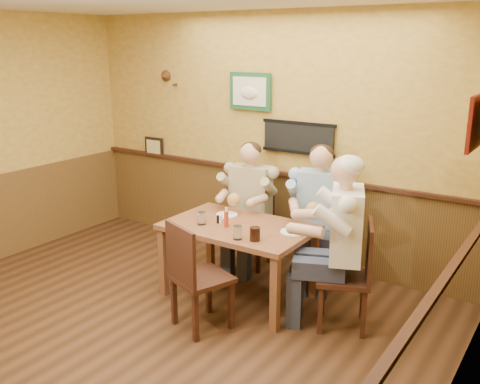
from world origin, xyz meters
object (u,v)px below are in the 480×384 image
object	(u,v)px
dining_table	(239,234)
chair_back_left	(251,228)
diner_tan_shirt	(251,212)
diner_white_elder	(345,253)
diner_blue_polo	(319,221)
water_glass_mid	(238,233)
water_glass_left	(202,218)
chair_near_side	(202,275)
salt_shaker	(220,219)
hot_sauce_bottle	(226,218)
pepper_shaker	(218,219)
cola_tumbler	(255,234)
chair_back_right	(318,239)
chair_right_end	(344,275)

from	to	relation	value
dining_table	chair_back_left	bearing A→B (deg)	113.74
diner_tan_shirt	diner_white_elder	size ratio (longest dim) A/B	0.92
dining_table	diner_blue_polo	xyz separation A→B (m)	(0.49, 0.78, 0.00)
dining_table	water_glass_mid	distance (m)	0.42
diner_tan_shirt	water_glass_mid	xyz separation A→B (m)	(0.52, -1.04, 0.17)
water_glass_left	chair_near_side	bearing A→B (deg)	-52.68
water_glass_mid	salt_shaker	bearing A→B (deg)	144.38
water_glass_mid	hot_sauce_bottle	size ratio (longest dim) A/B	0.71
diner_white_elder	water_glass_left	bearing A→B (deg)	-103.71
chair_back_left	pepper_shaker	distance (m)	0.86
cola_tumbler	chair_back_right	bearing A→B (deg)	83.10
chair_right_end	diner_white_elder	xyz separation A→B (m)	(0.00, 0.00, 0.21)
cola_tumbler	chair_right_end	bearing A→B (deg)	22.26
chair_back_right	chair_near_side	distance (m)	1.52
chair_right_end	diner_blue_polo	world-z (taller)	diner_blue_polo
chair_back_right	cola_tumbler	size ratio (longest dim) A/B	7.44
chair_back_right	hot_sauce_bottle	size ratio (longest dim) A/B	5.26
chair_back_right	salt_shaker	distance (m)	1.12
chair_near_side	hot_sauce_bottle	world-z (taller)	chair_near_side
chair_back_left	chair_right_end	xyz separation A→B (m)	(1.41, -0.69, 0.04)
water_glass_mid	salt_shaker	size ratio (longest dim) A/B	1.49
chair_right_end	salt_shaker	xyz separation A→B (m)	(-1.27, -0.08, 0.30)
chair_right_end	diner_tan_shirt	bearing A→B (deg)	-138.26
dining_table	diner_blue_polo	size ratio (longest dim) A/B	1.06
chair_right_end	hot_sauce_bottle	size ratio (longest dim) A/B	5.57
chair_back_left	cola_tumbler	size ratio (longest dim) A/B	7.22
diner_blue_polo	chair_back_left	bearing A→B (deg)	167.66
chair_back_right	cola_tumbler	xyz separation A→B (m)	(-0.13, -1.06, 0.35)
chair_back_right	hot_sauce_bottle	distance (m)	1.12
dining_table	pepper_shaker	xyz separation A→B (m)	(-0.20, -0.07, 0.13)
cola_tumbler	salt_shaker	bearing A→B (deg)	157.62
dining_table	pepper_shaker	bearing A→B (deg)	-161.47
diner_tan_shirt	diner_blue_polo	size ratio (longest dim) A/B	0.97
diner_blue_polo	salt_shaker	world-z (taller)	diner_blue_polo
dining_table	diner_tan_shirt	world-z (taller)	diner_tan_shirt
chair_back_left	chair_near_side	xyz separation A→B (m)	(0.38, -1.39, 0.04)
dining_table	water_glass_mid	xyz separation A→B (m)	(0.21, -0.33, 0.15)
chair_near_side	water_glass_mid	world-z (taller)	chair_near_side
diner_white_elder	chair_back_left	bearing A→B (deg)	-138.26
chair_right_end	diner_tan_shirt	distance (m)	1.57
chair_back_left	chair_back_right	world-z (taller)	chair_back_right
water_glass_mid	chair_back_right	bearing A→B (deg)	76.09
pepper_shaker	diner_tan_shirt	bearing A→B (deg)	98.65
dining_table	chair_right_end	bearing A→B (deg)	1.37
salt_shaker	diner_blue_polo	bearing A→B (deg)	51.60
chair_back_left	diner_blue_polo	xyz separation A→B (m)	(0.80, 0.07, 0.21)
diner_white_elder	salt_shaker	world-z (taller)	diner_white_elder
diner_tan_shirt	salt_shaker	distance (m)	0.79
chair_back_left	hot_sauce_bottle	size ratio (longest dim) A/B	5.10
chair_back_left	water_glass_mid	size ratio (longest dim) A/B	7.16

